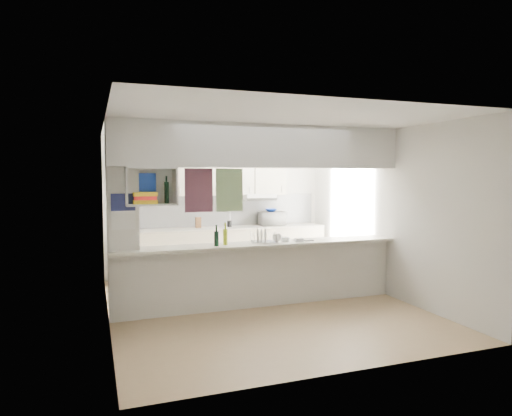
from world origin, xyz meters
name	(u,v)px	position (x,y,z in m)	size (l,w,h in m)	color
floor	(260,306)	(0.00, 0.00, 0.00)	(4.80, 4.80, 0.00)	tan
ceiling	(261,125)	(0.00, 0.00, 2.60)	(4.80, 4.80, 0.00)	white
wall_back	(217,206)	(0.00, 2.40, 1.30)	(4.20, 4.20, 0.00)	silver
wall_left	(107,222)	(-2.10, 0.00, 1.30)	(4.80, 4.80, 0.00)	silver
wall_right	(384,213)	(2.10, 0.00, 1.30)	(4.80, 4.80, 0.00)	silver
servery_partition	(249,192)	(-0.17, 0.00, 1.66)	(4.20, 0.50, 2.60)	silver
cubby_shelf	(149,189)	(-1.57, -0.06, 1.71)	(0.65, 0.35, 0.50)	white
kitchen_run	(229,232)	(0.16, 2.14, 0.83)	(3.60, 0.63, 2.24)	beige
microwave	(272,219)	(1.03, 2.13, 1.05)	(0.49, 0.33, 0.27)	white
bowl	(271,210)	(1.02, 2.16, 1.22)	(0.22, 0.22, 0.05)	navy
dish_rack	(264,237)	(0.07, 0.05, 1.00)	(0.44, 0.37, 0.21)	silver
cup	(277,238)	(0.24, -0.05, 0.99)	(0.14, 0.14, 0.11)	white
wine_bottles	(221,237)	(-0.60, -0.04, 1.03)	(0.21, 0.14, 0.31)	black
plastic_tubs	(292,240)	(0.48, -0.01, 0.95)	(0.48, 0.21, 0.06)	silver
utensil_jar	(229,224)	(0.17, 2.15, 0.98)	(0.09, 0.09, 0.12)	black
knife_block	(198,223)	(-0.43, 2.18, 1.02)	(0.10, 0.08, 0.20)	#52341C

